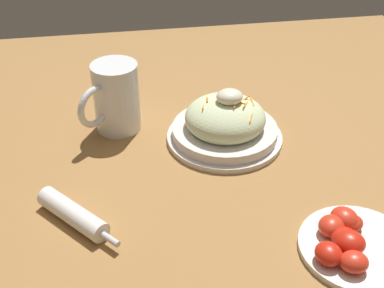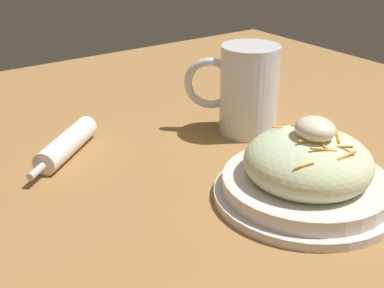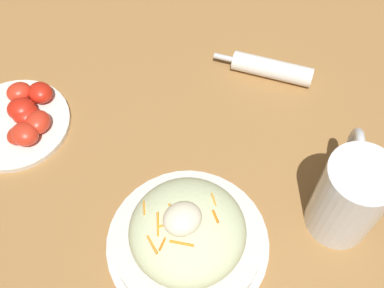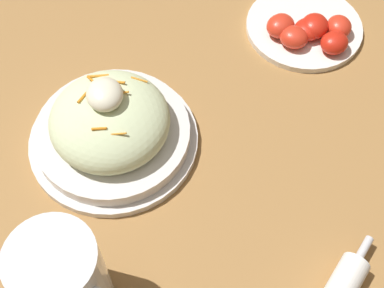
{
  "view_description": "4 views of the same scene",
  "coord_description": "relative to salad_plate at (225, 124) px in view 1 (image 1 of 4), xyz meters",
  "views": [
    {
      "loc": [
        0.14,
        0.74,
        0.58
      ],
      "look_at": [
        0.01,
        -0.01,
        0.07
      ],
      "focal_mm": 48.28,
      "sensor_mm": 36.0,
      "label": 1
    },
    {
      "loc": [
        -0.46,
        0.34,
        0.34
      ],
      "look_at": [
        -0.0,
        0.02,
        0.09
      ],
      "focal_mm": 49.03,
      "sensor_mm": 36.0,
      "label": 2
    },
    {
      "loc": [
        -0.19,
        -0.32,
        0.65
      ],
      "look_at": [
        0.0,
        -0.0,
        0.06
      ],
      "focal_mm": 43.84,
      "sensor_mm": 36.0,
      "label": 3
    },
    {
      "loc": [
        0.35,
        -0.11,
        0.63
      ],
      "look_at": [
        0.0,
        -0.02,
        0.07
      ],
      "focal_mm": 50.52,
      "sensor_mm": 36.0,
      "label": 4
    }
  ],
  "objects": [
    {
      "name": "napkin_roll",
      "position": [
        0.29,
        0.2,
        -0.02
      ],
      "size": [
        0.13,
        0.15,
        0.03
      ],
      "color": "white",
      "rests_on": "ground_plane"
    },
    {
      "name": "beer_mug",
      "position": [
        0.21,
        -0.08,
        0.03
      ],
      "size": [
        0.13,
        0.13,
        0.14
      ],
      "color": "white",
      "rests_on": "ground_plane"
    },
    {
      "name": "salad_plate",
      "position": [
        0.0,
        0.0,
        0.0
      ],
      "size": [
        0.23,
        0.23,
        0.11
      ],
      "color": "silver",
      "rests_on": "ground_plane"
    },
    {
      "name": "ground_plane",
      "position": [
        0.07,
        0.11,
        -0.04
      ],
      "size": [
        1.43,
        1.43,
        0.0
      ],
      "primitive_type": "plane",
      "color": "#9E703D"
    },
    {
      "name": "tomato_plate",
      "position": [
        -0.12,
        0.33,
        -0.02
      ],
      "size": [
        0.19,
        0.19,
        0.04
      ],
      "color": "white",
      "rests_on": "ground_plane"
    }
  ]
}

